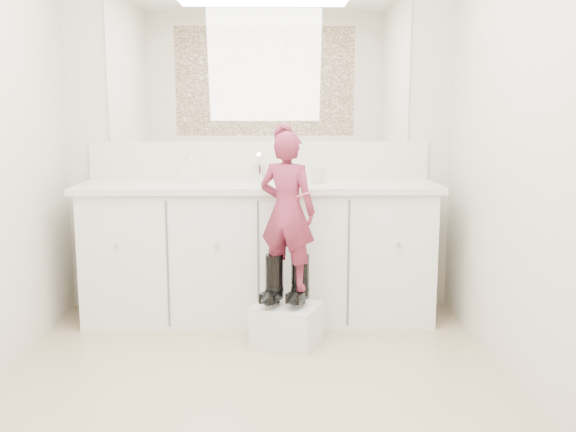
{
  "coord_description": "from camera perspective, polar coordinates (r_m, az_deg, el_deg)",
  "views": [
    {
      "loc": [
        0.1,
        -2.85,
        1.37
      ],
      "look_at": [
        0.18,
        0.72,
        0.76
      ],
      "focal_mm": 40.0,
      "sensor_mm": 36.0,
      "label": 1
    }
  ],
  "objects": [
    {
      "name": "floor",
      "position": [
        3.16,
        -3.02,
        -16.0
      ],
      "size": [
        3.0,
        3.0,
        0.0
      ],
      "primitive_type": "plane",
      "color": "#89745A",
      "rests_on": "ground"
    },
    {
      "name": "wall_back",
      "position": [
        4.35,
        -2.56,
        7.42
      ],
      "size": [
        2.6,
        0.0,
        2.6
      ],
      "primitive_type": "plane",
      "rotation": [
        1.57,
        0.0,
        0.0
      ],
      "color": "beige",
      "rests_on": "floor"
    },
    {
      "name": "wall_front",
      "position": [
        1.36,
        -5.36,
        2.47
      ],
      "size": [
        2.6,
        0.0,
        2.6
      ],
      "primitive_type": "plane",
      "rotation": [
        -1.57,
        0.0,
        0.0
      ],
      "color": "beige",
      "rests_on": "floor"
    },
    {
      "name": "wall_right",
      "position": [
        3.1,
        21.7,
        5.84
      ],
      "size": [
        0.0,
        3.0,
        3.0
      ],
      "primitive_type": "plane",
      "rotation": [
        1.57,
        0.0,
        -1.57
      ],
      "color": "beige",
      "rests_on": "floor"
    },
    {
      "name": "vanity_cabinet",
      "position": [
        4.18,
        -2.56,
        -3.39
      ],
      "size": [
        2.2,
        0.55,
        0.85
      ],
      "primitive_type": "cube",
      "color": "silver",
      "rests_on": "floor"
    },
    {
      "name": "countertop",
      "position": [
        4.09,
        -2.61,
        2.64
      ],
      "size": [
        2.28,
        0.58,
        0.04
      ],
      "primitive_type": "cube",
      "color": "beige",
      "rests_on": "vanity_cabinet"
    },
    {
      "name": "backsplash",
      "position": [
        4.35,
        -2.54,
        4.98
      ],
      "size": [
        2.28,
        0.03,
        0.25
      ],
      "primitive_type": "cube",
      "color": "beige",
      "rests_on": "countertop"
    },
    {
      "name": "mirror",
      "position": [
        4.35,
        -2.61,
        13.22
      ],
      "size": [
        2.0,
        0.02,
        1.0
      ],
      "primitive_type": "cube",
      "color": "white",
      "rests_on": "wall_back"
    },
    {
      "name": "faucet",
      "position": [
        4.25,
        -2.57,
        3.85
      ],
      "size": [
        0.08,
        0.08,
        0.1
      ],
      "primitive_type": "cylinder",
      "color": "silver",
      "rests_on": "countertop"
    },
    {
      "name": "cup",
      "position": [
        4.1,
        2.69,
        3.67
      ],
      "size": [
        0.13,
        0.13,
        0.1
      ],
      "primitive_type": "imported",
      "rotation": [
        0.0,
        0.0,
        0.13
      ],
      "color": "beige",
      "rests_on": "countertop"
    },
    {
      "name": "soap_bottle",
      "position": [
        4.15,
        -8.73,
        4.4
      ],
      "size": [
        0.13,
        0.13,
        0.21
      ],
      "primitive_type": "imported",
      "rotation": [
        0.0,
        0.0,
        -0.41
      ],
      "color": "silver",
      "rests_on": "countertop"
    },
    {
      "name": "step_stool",
      "position": [
        3.81,
        -0.07,
        -9.55
      ],
      "size": [
        0.45,
        0.42,
        0.23
      ],
      "primitive_type": "cube",
      "rotation": [
        0.0,
        0.0,
        -0.41
      ],
      "color": "silver",
      "rests_on": "floor"
    },
    {
      "name": "boot_left",
      "position": [
        3.73,
        -1.22,
        -5.71
      ],
      "size": [
        0.18,
        0.23,
        0.3
      ],
      "primitive_type": null,
      "rotation": [
        0.0,
        0.0,
        -0.41
      ],
      "color": "black",
      "rests_on": "step_stool"
    },
    {
      "name": "boot_right",
      "position": [
        3.74,
        1.09,
        -5.7
      ],
      "size": [
        0.18,
        0.23,
        0.3
      ],
      "primitive_type": null,
      "rotation": [
        0.0,
        0.0,
        -0.41
      ],
      "color": "black",
      "rests_on": "step_stool"
    },
    {
      "name": "toddler",
      "position": [
        3.65,
        -0.07,
        0.44
      ],
      "size": [
        0.39,
        0.33,
        0.91
      ],
      "primitive_type": "imported",
      "rotation": [
        0.0,
        0.0,
        2.73
      ],
      "color": "#B5375A",
      "rests_on": "step_stool"
    },
    {
      "name": "toothbrush",
      "position": [
        3.59,
        1.07,
        1.82
      ],
      "size": [
        0.13,
        0.07,
        0.06
      ],
      "primitive_type": "cylinder",
      "rotation": [
        0.0,
        1.22,
        -0.41
      ],
      "color": "#E3588D",
      "rests_on": "toddler"
    }
  ]
}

